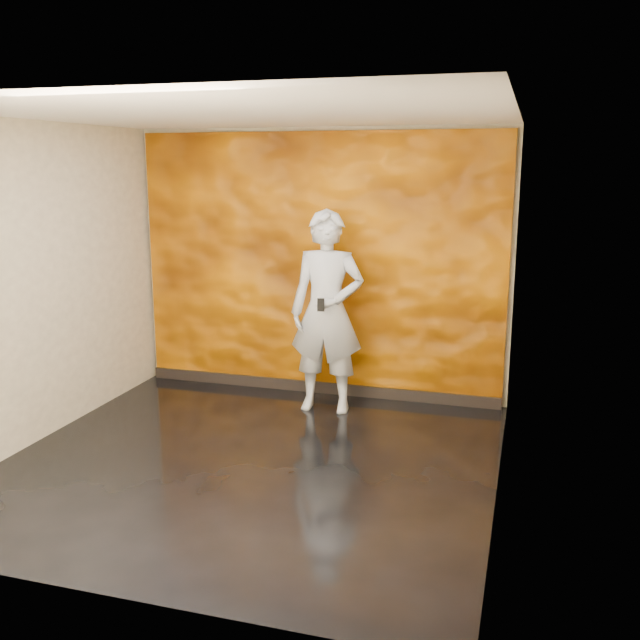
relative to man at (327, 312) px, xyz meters
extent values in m
cube|color=black|center=(-0.25, -1.44, -1.01)|extent=(4.00, 4.00, 0.01)
cube|color=tan|center=(-0.25, 0.56, 0.40)|extent=(4.00, 0.02, 2.80)
cube|color=tan|center=(-0.25, -3.44, 0.40)|extent=(4.00, 0.02, 2.80)
cube|color=tan|center=(-2.25, -1.44, 0.40)|extent=(0.02, 4.00, 2.80)
cube|color=tan|center=(1.75, -1.44, 0.40)|extent=(0.02, 4.00, 2.80)
cube|color=white|center=(-0.25, -1.44, 1.80)|extent=(4.00, 4.00, 0.01)
cube|color=orange|center=(-0.25, 0.52, 0.38)|extent=(3.90, 0.06, 2.75)
cube|color=black|center=(-0.25, 0.48, -0.94)|extent=(3.90, 0.04, 0.12)
imported|color=#A0A7B0|center=(0.00, 0.00, 0.00)|extent=(0.76, 0.52, 2.01)
cube|color=black|center=(0.02, -0.27, 0.12)|extent=(0.07, 0.03, 0.13)
camera|label=1|loc=(1.89, -6.60, 1.43)|focal=40.00mm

